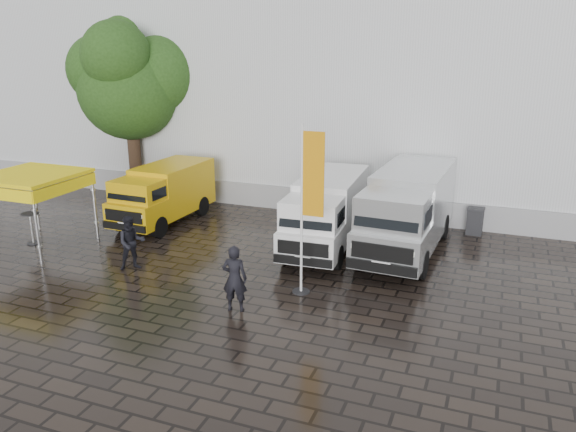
% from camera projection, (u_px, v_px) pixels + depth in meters
% --- Properties ---
extents(ground, '(120.00, 120.00, 0.00)m').
position_uv_depth(ground, '(306.00, 297.00, 15.75)').
color(ground, black).
rests_on(ground, ground).
extents(exhibition_hall, '(44.00, 16.00, 12.00)m').
position_uv_depth(exhibition_hall, '(452.00, 61.00, 27.57)').
color(exhibition_hall, silver).
rests_on(exhibition_hall, ground).
extents(hall_plinth, '(44.00, 0.15, 1.00)m').
position_uv_depth(hall_plinth, '(421.00, 212.00, 22.01)').
color(hall_plinth, gray).
rests_on(hall_plinth, ground).
extents(van_yellow, '(2.01, 4.91, 2.24)m').
position_uv_depth(van_yellow, '(163.00, 195.00, 22.01)').
color(van_yellow, '#D3A10B').
rests_on(van_yellow, ground).
extents(van_white, '(2.17, 5.71, 2.43)m').
position_uv_depth(van_white, '(326.00, 214.00, 19.26)').
color(van_white, white).
rests_on(van_white, ground).
extents(van_silver, '(2.46, 6.51, 2.78)m').
position_uv_depth(van_silver, '(407.00, 213.00, 18.79)').
color(van_silver, silver).
rests_on(van_silver, ground).
extents(canopy_tent, '(2.95, 2.95, 2.61)m').
position_uv_depth(canopy_tent, '(30.00, 179.00, 19.03)').
color(canopy_tent, silver).
rests_on(canopy_tent, ground).
extents(flagpole, '(0.88, 0.50, 4.83)m').
position_uv_depth(flagpole, '(308.00, 203.00, 15.24)').
color(flagpole, black).
rests_on(flagpole, ground).
extents(tree, '(4.51, 4.51, 8.10)m').
position_uv_depth(tree, '(129.00, 82.00, 24.89)').
color(tree, black).
rests_on(tree, ground).
extents(cocktail_table, '(0.60, 0.60, 1.13)m').
position_uv_depth(cocktail_table, '(32.00, 228.00, 19.83)').
color(cocktail_table, black).
rests_on(cocktail_table, ground).
extents(wheelie_bin, '(0.63, 0.63, 1.01)m').
position_uv_depth(wheelie_bin, '(475.00, 221.00, 20.87)').
color(wheelie_bin, black).
rests_on(wheelie_bin, ground).
extents(person_front, '(0.74, 0.56, 1.83)m').
position_uv_depth(person_front, '(235.00, 278.00, 14.74)').
color(person_front, black).
rests_on(person_front, ground).
extents(person_tent, '(1.07, 1.06, 1.75)m').
position_uv_depth(person_tent, '(132.00, 243.00, 17.51)').
color(person_tent, black).
rests_on(person_tent, ground).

